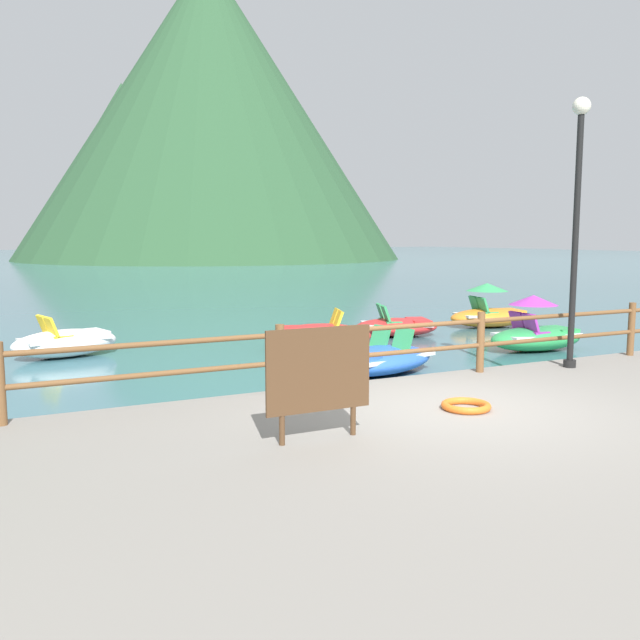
# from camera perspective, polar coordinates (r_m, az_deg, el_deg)

# --- Properties ---
(ground_plane) EXTENTS (200.00, 200.00, 0.00)m
(ground_plane) POSITION_cam_1_polar(r_m,az_deg,el_deg) (46.95, -19.86, 3.61)
(ground_plane) COLOR #3D6B75
(promenade_dock) EXTENTS (28.00, 8.00, 0.40)m
(promenade_dock) POSITION_cam_1_polar(r_m,az_deg,el_deg) (7.12, 22.27, -12.36)
(promenade_dock) COLOR gray
(promenade_dock) RESTS_ON ground
(dock_railing) EXTENTS (23.92, 0.12, 0.95)m
(dock_railing) POSITION_cam_1_polar(r_m,az_deg,el_deg) (9.74, 5.83, -2.02)
(dock_railing) COLOR brown
(dock_railing) RESTS_ON promenade_dock
(lamp_post) EXTENTS (0.28, 0.28, 4.27)m
(lamp_post) POSITION_cam_1_polar(r_m,az_deg,el_deg) (11.47, 21.08, 8.91)
(lamp_post) COLOR black
(lamp_post) RESTS_ON promenade_dock
(sign_board) EXTENTS (1.18, 0.06, 1.19)m
(sign_board) POSITION_cam_1_polar(r_m,az_deg,el_deg) (6.91, -0.11, -4.42)
(sign_board) COLOR silver
(sign_board) RESTS_ON promenade_dock
(life_ring) EXTENTS (0.61, 0.61, 0.09)m
(life_ring) POSITION_cam_1_polar(r_m,az_deg,el_deg) (8.48, 12.36, -7.16)
(life_ring) COLOR orange
(life_ring) RESTS_ON promenade_dock
(pedal_boat_0) EXTENTS (2.44, 1.96, 0.81)m
(pedal_boat_0) POSITION_cam_1_polar(r_m,az_deg,el_deg) (17.18, 6.57, -0.53)
(pedal_boat_0) COLOR red
(pedal_boat_0) RESTS_ON ground
(pedal_boat_1) EXTENTS (2.38, 1.25, 1.24)m
(pedal_boat_1) POSITION_cam_1_polar(r_m,az_deg,el_deg) (15.58, 17.97, -1.03)
(pedal_boat_1) COLOR green
(pedal_boat_1) RESTS_ON ground
(pedal_boat_2) EXTENTS (2.41, 1.65, 0.90)m
(pedal_boat_2) POSITION_cam_1_polar(r_m,az_deg,el_deg) (15.06, -20.88, -1.78)
(pedal_boat_2) COLOR white
(pedal_boat_2) RESTS_ON ground
(pedal_boat_3) EXTENTS (2.54, 1.63, 1.23)m
(pedal_boat_3) POSITION_cam_1_polar(r_m,az_deg,el_deg) (19.33, 14.30, 0.62)
(pedal_boat_3) COLOR orange
(pedal_boat_3) RESTS_ON ground
(pedal_boat_5) EXTENTS (2.81, 2.06, 0.83)m
(pedal_boat_5) POSITION_cam_1_polar(r_m,az_deg,el_deg) (12.43, 4.92, -3.36)
(pedal_boat_5) COLOR blue
(pedal_boat_5) RESTS_ON ground
(pedal_boat_6) EXTENTS (2.57, 1.83, 0.90)m
(pedal_boat_6) POSITION_cam_1_polar(r_m,az_deg,el_deg) (14.96, -0.00, -1.36)
(pedal_boat_6) COLOR red
(pedal_boat_6) RESTS_ON ground
(cliff_headland) EXTENTS (43.70, 43.70, 33.96)m
(cliff_headland) POSITION_cam_1_polar(r_m,az_deg,el_deg) (81.75, -10.55, 16.43)
(cliff_headland) COLOR #284C2D
(cliff_headland) RESTS_ON ground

